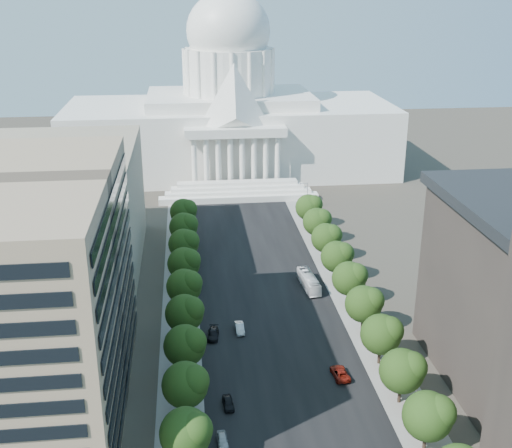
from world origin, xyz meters
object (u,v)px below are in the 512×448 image
object	(u,v)px
car_dark_a	(228,403)
car_parked	(222,440)
car_silver	(240,328)
car_red	(340,373)
car_dark_b	(213,334)
city_bus	(309,281)

from	to	relation	value
car_dark_a	car_parked	world-z (taller)	car_dark_a
car_dark_a	car_silver	xyz separation A→B (m)	(4.06, 24.61, 0.06)
car_dark_a	car_red	xyz separation A→B (m)	(20.71, 6.53, 0.05)
car_dark_a	car_dark_b	bearing A→B (deg)	89.25
car_silver	car_red	distance (m)	24.58
car_red	city_bus	world-z (taller)	city_bus
car_dark_a	car_parked	size ratio (longest dim) A/B	1.03
car_red	city_bus	xyz separation A→B (m)	(1.11, 36.44, 0.86)
car_dark_a	car_dark_b	world-z (taller)	car_dark_b
city_bus	car_parked	bearing A→B (deg)	-119.24
car_red	car_parked	bearing A→B (deg)	30.49
car_silver	city_bus	distance (m)	25.56
car_red	car_dark_b	distance (m)	27.50
car_silver	car_dark_a	bearing A→B (deg)	-100.82
car_silver	car_red	size ratio (longest dim) A/B	0.85
car_red	car_dark_a	bearing A→B (deg)	12.66
car_parked	city_bus	distance (m)	57.17
car_dark_a	car_red	world-z (taller)	car_red
car_red	car_parked	world-z (taller)	car_red
car_silver	car_dark_b	bearing A→B (deg)	-163.52
car_dark_b	car_parked	distance (m)	32.04
car_dark_b	city_bus	world-z (taller)	city_bus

